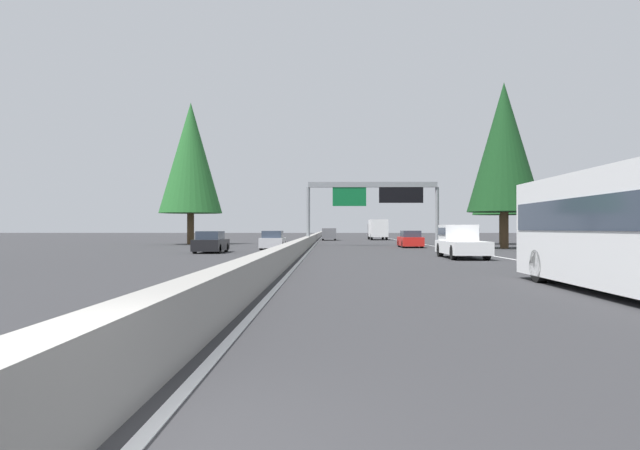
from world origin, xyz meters
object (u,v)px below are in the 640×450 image
box_truck_mid_right (378,229)px  oncoming_near (273,241)px  pickup_near_right (461,242)px  conifer_left_near (191,158)px  conifer_right_near (504,147)px  sign_gantry_overhead (374,195)px  oncoming_far (211,243)px  sedan_far_center (410,240)px  conifer_right_mid (502,163)px  minivan_mid_center (329,234)px

box_truck_mid_right → oncoming_near: box_truck_mid_right is taller
pickup_near_right → conifer_left_near: bearing=38.2°
conifer_right_near → sign_gantry_overhead: bearing=54.4°
sign_gantry_overhead → oncoming_far: (-16.09, 12.40, -4.17)m
sedan_far_center → conifer_right_near: 11.00m
oncoming_far → conifer_left_near: bearing=-163.0°
oncoming_far → oncoming_near: bearing=152.0°
box_truck_mid_right → conifer_right_mid: bearing=-155.0°
pickup_near_right → minivan_mid_center: pickup_near_right is taller
conifer_right_near → conifer_left_near: 31.39m
conifer_right_mid → box_truck_mid_right: bearing=25.0°
sedan_far_center → minivan_mid_center: size_ratio=0.88×
sign_gantry_overhead → oncoming_far: size_ratio=2.88×
oncoming_near → oncoming_far: size_ratio=1.00×
oncoming_near → conifer_left_near: size_ratio=0.30×
box_truck_mid_right → oncoming_near: 41.04m
sign_gantry_overhead → box_truck_mid_right: size_ratio=1.49×
minivan_mid_center → box_truck_mid_right: bearing=-63.7°
oncoming_far → pickup_near_right: bearing=66.1°
minivan_mid_center → pickup_near_right: bearing=-171.5°
oncoming_far → conifer_right_mid: bearing=129.9°
oncoming_far → conifer_right_mid: (22.07, -26.37, 7.92)m
box_truck_mid_right → conifer_right_near: (-37.29, -7.40, 6.78)m
minivan_mid_center → oncoming_near: size_ratio=1.14×
sign_gantry_overhead → pickup_near_right: size_ratio=2.26×
minivan_mid_center → conifer_right_near: 37.50m
sign_gantry_overhead → minivan_mid_center: size_ratio=2.54×
oncoming_near → conifer_right_mid: (15.32, -22.77, 7.92)m
sedan_far_center → minivan_mid_center: 32.00m
sign_gantry_overhead → sedan_far_center: (-4.70, -2.77, -4.17)m
conifer_right_near → conifer_left_near: (12.09, 28.97, 0.63)m
conifer_right_mid → oncoming_near: bearing=123.9°
conifer_right_near → conifer_right_mid: (13.25, -3.79, 0.22)m
oncoming_far → sedan_far_center: bearing=126.9°
pickup_near_right → conifer_right_mid: size_ratio=0.40×
sign_gantry_overhead → oncoming_far: 20.74m
oncoming_far → conifer_left_near: 23.40m
box_truck_mid_right → conifer_right_mid: (-24.04, -11.18, 7.00)m
oncoming_near → box_truck_mid_right: bearing=163.6°
conifer_right_near → sedan_far_center: bearing=70.9°
sedan_far_center → minivan_mid_center: (31.20, 7.11, 0.27)m
pickup_near_right → minivan_mid_center: size_ratio=1.12×
pickup_near_right → sedan_far_center: pickup_near_right is taller
sedan_far_center → conifer_left_near: conifer_left_near is taller
box_truck_mid_right → conifer_right_near: bearing=-168.8°
sedan_far_center → oncoming_near: 12.47m
pickup_near_right → minivan_mid_center: (49.43, 7.39, 0.04)m
sign_gantry_overhead → box_truck_mid_right: sign_gantry_overhead is taller
pickup_near_right → sign_gantry_overhead: bearing=7.6°
oncoming_near → conifer_right_near: 20.60m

